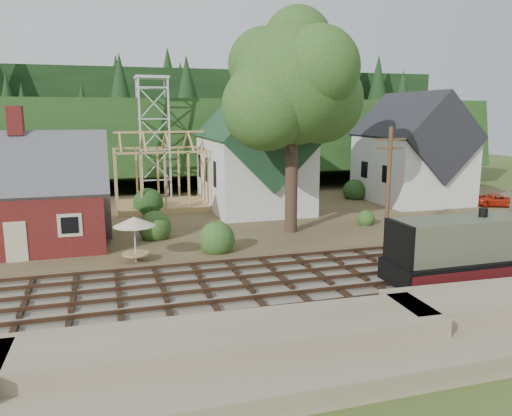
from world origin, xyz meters
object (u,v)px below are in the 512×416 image
object	(u,v)px
locomotive	(503,245)
car_blue	(71,230)
car_red	(499,200)
patio_set	(134,224)

from	to	relation	value
locomotive	car_blue	bearing A→B (deg)	145.27
car_red	car_blue	bearing A→B (deg)	114.96
locomotive	car_blue	world-z (taller)	locomotive
car_red	patio_set	distance (m)	34.58
car_blue	car_red	distance (m)	37.48
car_blue	car_red	world-z (taller)	car_blue
car_red	locomotive	bearing A→B (deg)	160.63
locomotive	patio_set	xyz separation A→B (m)	(-18.28, 8.50, 0.49)
car_blue	patio_set	xyz separation A→B (m)	(3.93, -6.90, 1.67)
car_blue	patio_set	world-z (taller)	patio_set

